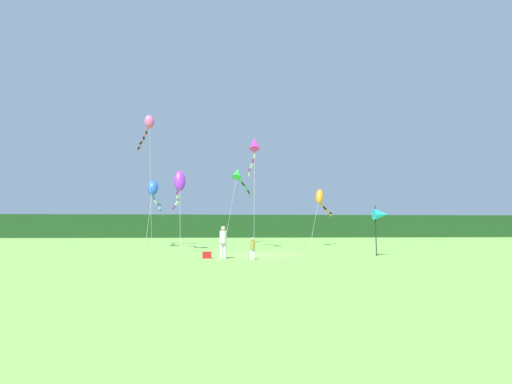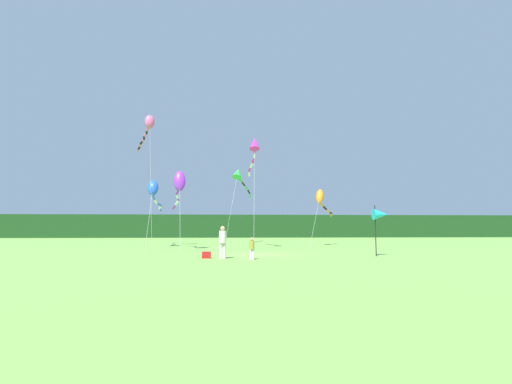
# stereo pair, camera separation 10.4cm
# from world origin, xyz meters

# --- Properties ---
(ground_plane) EXTENTS (120.00, 120.00, 0.00)m
(ground_plane) POSITION_xyz_m (0.00, 0.00, 0.00)
(ground_plane) COLOR #6B9E42
(distant_treeline) EXTENTS (108.00, 3.11, 4.23)m
(distant_treeline) POSITION_xyz_m (0.00, 45.00, 2.11)
(distant_treeline) COLOR #193D19
(distant_treeline) RESTS_ON ground
(person_adult) EXTENTS (0.40, 0.40, 1.84)m
(person_adult) POSITION_xyz_m (-2.51, -3.19, 1.03)
(person_adult) COLOR silver
(person_adult) RESTS_ON ground
(person_child) EXTENTS (0.27, 0.27, 1.21)m
(person_child) POSITION_xyz_m (-0.87, -3.89, 0.68)
(person_child) COLOR silver
(person_child) RESTS_ON ground
(cooler_box) EXTENTS (0.49, 0.32, 0.38)m
(cooler_box) POSITION_xyz_m (-3.43, -2.85, 0.19)
(cooler_box) COLOR red
(cooler_box) RESTS_ON ground
(banner_flag_pole) EXTENTS (0.90, 0.70, 3.15)m
(banner_flag_pole) POSITION_xyz_m (7.31, -1.87, 2.56)
(banner_flag_pole) COLOR black
(banner_flag_pole) RESTS_ON ground
(kite_blue) EXTENTS (1.11, 10.74, 6.35)m
(kite_blue) POSITION_xyz_m (-9.29, 10.21, 5.22)
(kite_blue) COLOR #B2B2B2
(kite_blue) RESTS_ON ground
(kite_rainbow) EXTENTS (3.28, 6.70, 12.45)m
(kite_rainbow) POSITION_xyz_m (-10.06, 10.60, 11.49)
(kite_rainbow) COLOR #B2B2B2
(kite_rainbow) RESTS_ON ground
(kite_green) EXTENTS (3.23, 10.02, 8.87)m
(kite_green) POSITION_xyz_m (-1.22, 18.19, 7.87)
(kite_green) COLOR #B2B2B2
(kite_green) RESTS_ON ground
(kite_purple) EXTENTS (1.88, 7.51, 6.52)m
(kite_purple) POSITION_xyz_m (-6.35, 6.03, 5.36)
(kite_purple) COLOR #B2B2B2
(kite_purple) RESTS_ON ground
(kite_orange) EXTENTS (4.22, 8.06, 5.78)m
(kite_orange) POSITION_xyz_m (6.94, 11.96, 4.67)
(kite_orange) COLOR #B2B2B2
(kite_orange) RESTS_ON ground
(kite_magenta) EXTENTS (0.97, 8.66, 9.62)m
(kite_magenta) POSITION_xyz_m (-0.11, 7.10, 8.69)
(kite_magenta) COLOR #B2B2B2
(kite_magenta) RESTS_ON ground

